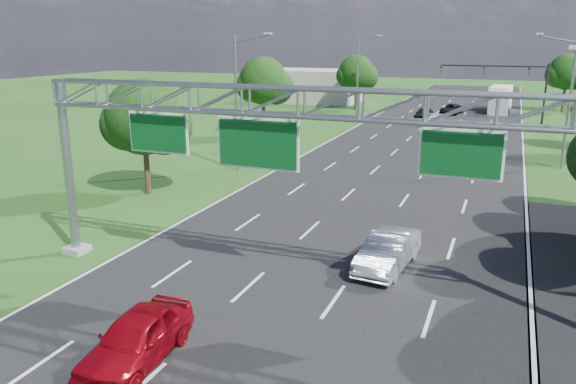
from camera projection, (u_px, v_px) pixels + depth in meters
The scene contains 19 objects.
ground at pixel (387, 185), 38.72m from camera, with size 220.00×220.00×0.00m, color #204514.
road at pixel (387, 185), 38.72m from camera, with size 18.00×180.00×0.02m, color black.
road_flare at pixel (571, 311), 20.76m from camera, with size 3.00×30.00×0.02m, color black.
sign_gantry at pixel (303, 119), 20.64m from camera, with size 23.50×1.00×9.56m.
traffic_signal at pixel (514, 79), 66.09m from camera, with size 12.21×0.24×7.00m.
streetlight_l_near at pixel (239, 97), 41.26m from camera, with size 2.97×0.22×10.16m.
streetlight_l_far at pixel (359, 72), 72.64m from camera, with size 2.97×0.22×10.16m.
streetlight_r_mid at pixel (567, 96), 42.20m from camera, with size 2.97×0.22×10.16m.
tree_verge_la at pixel (145, 121), 35.26m from camera, with size 5.76×4.80×7.40m.
tree_verge_lb at pixel (264, 83), 56.42m from camera, with size 5.76×4.80×8.06m.
tree_verge_lc at pixel (357, 74), 77.89m from camera, with size 5.76×4.80×7.62m.
tree_verge_re at pixel (567, 74), 75.43m from camera, with size 5.76×4.80×7.84m.
building_left at pixel (314, 86), 88.91m from camera, with size 14.00×10.00×5.00m, color #ABA390.
red_coupe at pixel (137, 338), 17.34m from camera, with size 1.90×4.73×1.61m, color maroon.
silver_sedan at pixel (388, 250), 24.52m from camera, with size 1.69×4.86×1.60m, color #B1B6BE.
car_queue_a at pixel (434, 121), 63.82m from camera, with size 1.84×4.53×1.31m, color silver.
car_queue_b at pixel (451, 109), 74.68m from camera, with size 2.20×4.78×1.33m, color black.
car_queue_c at pixel (424, 114), 69.18m from camera, with size 1.82×4.51×1.54m, color black.
box_truck at pixel (500, 100), 77.04m from camera, with size 3.07×9.13×3.40m.
Camera 1 is at (7.40, -7.38, 9.75)m, focal length 35.00 mm.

